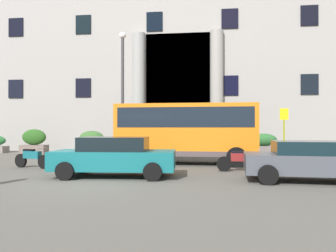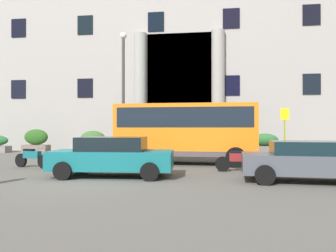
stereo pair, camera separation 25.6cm
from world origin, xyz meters
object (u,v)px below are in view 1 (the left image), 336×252
(parked_compact_extra, at_px, (114,156))
(scooter_by_planter, at_px, (127,159))
(hedge_planter_far_west, at_px, (151,143))
(motorcycle_far_end, at_px, (242,160))
(hedge_planter_entrance_left, at_px, (263,145))
(orange_minibus, at_px, (186,129))
(lamppost_plaza_centre, at_px, (123,84))
(hedge_planter_west, at_px, (92,143))
(motorcycle_near_kerb, at_px, (31,158))
(bus_stop_sign, at_px, (284,129))
(parked_sedan_far, at_px, (309,160))
(hedge_planter_east, at_px, (34,142))

(parked_compact_extra, xyz_separation_m, scooter_by_planter, (-0.05, 1.95, -0.28))
(hedge_planter_far_west, relative_size, motorcycle_far_end, 0.78)
(hedge_planter_entrance_left, height_order, motorcycle_far_end, hedge_planter_entrance_left)
(orange_minibus, xyz_separation_m, scooter_by_planter, (-2.34, -2.50, -1.26))
(parked_compact_extra, distance_m, lamppost_plaza_centre, 8.51)
(hedge_planter_entrance_left, bearing_deg, motorcycle_far_end, -105.80)
(hedge_planter_west, height_order, motorcycle_near_kerb, hedge_planter_west)
(orange_minibus, height_order, parked_compact_extra, orange_minibus)
(bus_stop_sign, height_order, lamppost_plaza_centre, lamppost_plaza_centre)
(motorcycle_far_end, bearing_deg, parked_sedan_far, -47.87)
(bus_stop_sign, relative_size, hedge_planter_east, 1.56)
(parked_compact_extra, bearing_deg, orange_minibus, 59.26)
(hedge_planter_east, distance_m, parked_compact_extra, 12.91)
(hedge_planter_east, height_order, parked_sedan_far, hedge_planter_east)
(bus_stop_sign, xyz_separation_m, hedge_planter_west, (-11.64, 2.80, -0.96))
(hedge_planter_entrance_left, relative_size, hedge_planter_far_west, 1.05)
(hedge_planter_far_west, xyz_separation_m, lamppost_plaza_centre, (-1.32, -2.10, 3.57))
(hedge_planter_west, relative_size, hedge_planter_east, 0.98)
(hedge_planter_far_west, bearing_deg, hedge_planter_west, -175.06)
(orange_minibus, relative_size, parked_sedan_far, 1.58)
(parked_compact_extra, distance_m, scooter_by_planter, 1.97)
(hedge_planter_entrance_left, height_order, motorcycle_near_kerb, hedge_planter_entrance_left)
(bus_stop_sign, height_order, parked_sedan_far, bus_stop_sign)
(bus_stop_sign, xyz_separation_m, hedge_planter_far_west, (-7.74, 3.14, -0.93))
(bus_stop_sign, xyz_separation_m, hedge_planter_entrance_left, (-0.58, 2.86, -1.04))
(parked_compact_extra, bearing_deg, lamppost_plaza_centre, 99.34)
(hedge_planter_far_west, distance_m, motorcycle_near_kerb, 8.58)
(hedge_planter_west, bearing_deg, hedge_planter_east, 174.52)
(hedge_planter_east, bearing_deg, hedge_planter_entrance_left, -1.29)
(bus_stop_sign, height_order, motorcycle_near_kerb, bus_stop_sign)
(bus_stop_sign, distance_m, hedge_planter_east, 16.25)
(hedge_planter_west, bearing_deg, orange_minibus, -36.26)
(hedge_planter_west, bearing_deg, motorcycle_near_kerb, -90.15)
(orange_minibus, height_order, hedge_planter_far_west, orange_minibus)
(bus_stop_sign, height_order, scooter_by_planter, bus_stop_sign)
(parked_compact_extra, xyz_separation_m, motorcycle_far_end, (4.68, 1.91, -0.27))
(parked_compact_extra, xyz_separation_m, parked_sedan_far, (6.61, -0.25, -0.04))
(orange_minibus, bearing_deg, hedge_planter_east, 154.98)
(motorcycle_far_end, bearing_deg, hedge_planter_east, 149.82)
(scooter_by_planter, bearing_deg, orange_minibus, 42.17)
(bus_stop_sign, relative_size, parked_sedan_far, 0.66)
(hedge_planter_far_west, height_order, parked_sedan_far, hedge_planter_far_west)
(motorcycle_far_end, distance_m, motorcycle_near_kerb, 8.97)
(parked_compact_extra, bearing_deg, bus_stop_sign, 37.81)
(parked_compact_extra, bearing_deg, hedge_planter_far_west, 88.80)
(hedge_planter_far_west, bearing_deg, orange_minibus, -62.57)
(parked_sedan_far, relative_size, motorcycle_near_kerb, 2.25)
(hedge_planter_east, xyz_separation_m, hedge_planter_entrance_left, (15.32, -0.35, -0.13))
(bus_stop_sign, relative_size, hedge_planter_entrance_left, 1.63)
(hedge_planter_far_west, distance_m, parked_sedan_far, 12.08)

